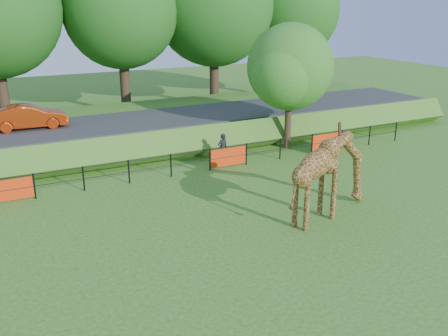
{
  "coord_description": "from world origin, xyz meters",
  "views": [
    {
      "loc": [
        -7.71,
        -12.65,
        7.8
      ],
      "look_at": [
        0.08,
        2.72,
        2.0
      ],
      "focal_mm": 40.0,
      "sensor_mm": 36.0,
      "label": 1
    }
  ],
  "objects_px": {
    "giraffe": "(330,176)",
    "tree_east": "(291,70)",
    "visitor": "(223,148)",
    "car_red": "(29,117)"
  },
  "relations": [
    {
      "from": "tree_east",
      "to": "car_red",
      "type": "bearing_deg",
      "value": 158.59
    },
    {
      "from": "visitor",
      "to": "car_red",
      "type": "bearing_deg",
      "value": -44.46
    },
    {
      "from": "car_red",
      "to": "tree_east",
      "type": "bearing_deg",
      "value": -108.96
    },
    {
      "from": "giraffe",
      "to": "tree_east",
      "type": "xyz_separation_m",
      "value": [
        3.85,
        8.47,
        2.69
      ]
    },
    {
      "from": "car_red",
      "to": "visitor",
      "type": "distance_m",
      "value": 10.31
    },
    {
      "from": "giraffe",
      "to": "car_red",
      "type": "distance_m",
      "value": 16.26
    },
    {
      "from": "car_red",
      "to": "giraffe",
      "type": "bearing_deg",
      "value": -143.84
    },
    {
      "from": "car_red",
      "to": "tree_east",
      "type": "height_order",
      "value": "tree_east"
    },
    {
      "from": "car_red",
      "to": "visitor",
      "type": "bearing_deg",
      "value": -122.98
    },
    {
      "from": "giraffe",
      "to": "visitor",
      "type": "bearing_deg",
      "value": 79.27
    }
  ]
}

